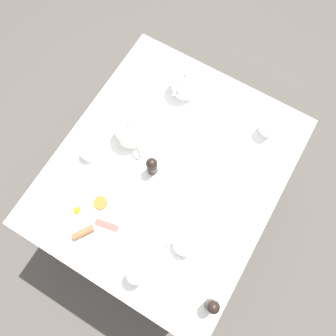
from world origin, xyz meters
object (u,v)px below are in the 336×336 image
napkin_folded (209,131)px  water_glass_tall (269,126)px  breakfast_plate (92,218)px  teapot_near (185,83)px  creamer_jug (88,153)px  fork_by_plate (237,218)px  teapot_far (130,132)px  salt_grinder (212,306)px  teacup_with_saucer_left (184,245)px  water_glass_short (137,275)px  pepper_grinder (152,166)px  knife_by_plate (193,178)px

napkin_folded → water_glass_tall: bearing=-148.4°
breakfast_plate → teapot_near: (-0.03, -0.71, 0.05)m
creamer_jug → napkin_folded: bearing=-137.5°
napkin_folded → fork_by_plate: size_ratio=0.91×
teapot_far → salt_grinder: teapot_far is taller
teacup_with_saucer_left → water_glass_short: size_ratio=1.42×
breakfast_plate → teacup_with_saucer_left: (-0.38, -0.10, 0.02)m
teacup_with_saucer_left → fork_by_plate: bearing=-122.8°
pepper_grinder → knife_by_plate: 0.19m
breakfast_plate → knife_by_plate: bearing=-127.1°
teapot_far → napkin_folded: bearing=-116.2°
teacup_with_saucer_left → water_glass_tall: bearing=-96.1°
water_glass_tall → pepper_grinder: pepper_grinder is taller
water_glass_tall → knife_by_plate: water_glass_tall is taller
teapot_far → teacup_with_saucer_left: bearing=175.1°
teapot_near → knife_by_plate: size_ratio=0.98×
teapot_far → knife_by_plate: (-0.33, 0.03, -0.05)m
teacup_with_saucer_left → salt_grinder: salt_grinder is taller
creamer_jug → knife_by_plate: size_ratio=0.38×
water_glass_tall → water_glass_short: 0.82m
pepper_grinder → napkin_folded: (-0.12, -0.28, -0.06)m
teapot_near → water_glass_short: teapot_near is taller
water_glass_tall → teacup_with_saucer_left: bearing=83.9°
water_glass_tall → pepper_grinder: bearing=50.7°
water_glass_tall → water_glass_short: bearing=78.5°
breakfast_plate → water_glass_tall: water_glass_tall is taller
water_glass_tall → knife_by_plate: (0.17, 0.35, -0.05)m
teacup_with_saucer_left → knife_by_plate: teacup_with_saucer_left is taller
water_glass_tall → napkin_folded: 0.26m
teapot_far → fork_by_plate: size_ratio=1.19×
teapot_far → water_glass_short: teapot_far is taller
teacup_with_saucer_left → water_glass_short: bearing=62.1°
pepper_grinder → creamer_jug: bearing=16.8°
water_glass_short → napkin_folded: (0.05, -0.67, -0.05)m
teapot_far → napkin_folded: teapot_far is taller
teapot_far → creamer_jug: (0.11, 0.17, -0.03)m
pepper_grinder → salt_grinder: (-0.47, 0.34, 0.00)m
water_glass_short → creamer_jug: water_glass_short is taller
salt_grinder → knife_by_plate: 0.50m
napkin_folded → teapot_near: bearing=-33.2°
teacup_with_saucer_left → water_glass_short: (0.10, 0.18, 0.03)m
water_glass_short → salt_grinder: (-0.29, -0.05, 0.01)m
teapot_far → knife_by_plate: 0.33m
teapot_near → salt_grinder: (-0.54, 0.76, 0.00)m
breakfast_plate → water_glass_short: (-0.28, 0.09, 0.04)m
breakfast_plate → teacup_with_saucer_left: 0.39m
breakfast_plate → pepper_grinder: (-0.10, -0.30, 0.05)m
teapot_near → pepper_grinder: bearing=17.8°
napkin_folded → knife_by_plate: napkin_folded is taller
teapot_near → water_glass_short: (-0.25, 0.80, -0.00)m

